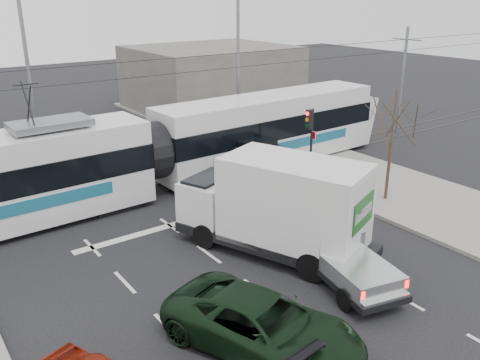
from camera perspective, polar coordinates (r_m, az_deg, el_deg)
ground at (r=17.72m, az=6.53°, el=-10.51°), size 120.00×120.00×0.00m
sidewalk_right at (r=24.11m, az=22.68°, el=-3.17°), size 6.00×60.00×0.15m
rails at (r=25.21m, az=-8.82°, el=-0.92°), size 60.00×1.60×0.03m
building_right at (r=42.17m, az=-3.20°, el=11.38°), size 12.00×10.00×5.00m
bare_tree at (r=23.19m, az=16.86°, el=6.37°), size 2.40×2.40×5.00m
traffic_signal at (r=25.20m, az=7.87°, el=5.65°), size 0.44×0.44×3.60m
street_lamp_near at (r=30.99m, az=-0.51°, el=13.04°), size 2.38×0.25×9.00m
street_lamp_far at (r=28.09m, az=-22.96°, el=10.72°), size 2.38×0.25×9.00m
catenary at (r=24.10m, az=-9.31°, el=7.69°), size 60.00×0.20×7.00m
tram at (r=24.00m, az=-10.15°, el=3.02°), size 28.13×3.73×5.73m
silver_pickup at (r=17.53m, az=10.49°, el=-7.60°), size 2.87×5.45×1.88m
box_truck at (r=18.25m, az=4.25°, el=-3.08°), size 5.01×7.73×3.66m
navy_pickup at (r=24.92m, az=2.77°, el=1.73°), size 2.57×5.51×2.24m
green_car at (r=13.97m, az=2.56°, el=-16.02°), size 4.23×6.06×1.54m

